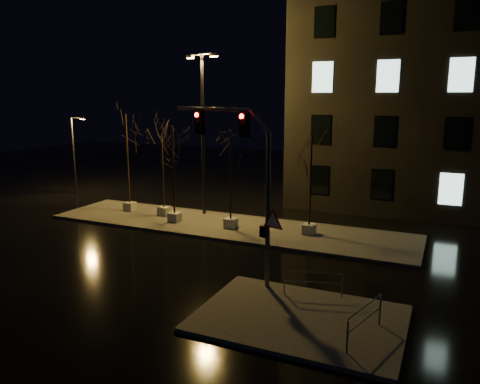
% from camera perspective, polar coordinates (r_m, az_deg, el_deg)
% --- Properties ---
extents(ground, '(90.00, 90.00, 0.00)m').
position_cam_1_polar(ground, '(22.79, -8.50, -8.04)').
color(ground, black).
rests_on(ground, ground).
extents(median, '(22.00, 5.00, 0.15)m').
position_cam_1_polar(median, '(27.75, -1.79, -4.17)').
color(median, '#45433E').
rests_on(median, ground).
extents(sidewalk_corner, '(7.00, 5.00, 0.15)m').
position_cam_1_polar(sidewalk_corner, '(16.86, 7.27, -15.04)').
color(sidewalk_corner, '#45433E').
rests_on(sidewalk_corner, ground).
extents(tree_0, '(1.80, 1.80, 6.52)m').
position_cam_1_polar(tree_0, '(31.24, -13.67, 6.64)').
color(tree_0, '#B6B2A9').
rests_on(tree_0, median).
extents(tree_1, '(1.80, 1.80, 5.19)m').
position_cam_1_polar(tree_1, '(29.59, -9.46, 4.60)').
color(tree_1, '#B6B2A9').
rests_on(tree_1, median).
extents(tree_2, '(1.80, 1.80, 5.93)m').
position_cam_1_polar(tree_2, '(27.90, -8.21, 5.37)').
color(tree_2, '#B6B2A9').
rests_on(tree_2, median).
extents(tree_3, '(1.80, 1.80, 5.77)m').
position_cam_1_polar(tree_3, '(26.28, -1.17, 4.86)').
color(tree_3, '#B6B2A9').
rests_on(tree_3, median).
extents(tree_4, '(1.80, 1.80, 5.52)m').
position_cam_1_polar(tree_4, '(25.34, 8.68, 4.04)').
color(tree_4, '#B6B2A9').
rests_on(tree_4, median).
extents(traffic_signal_mast, '(5.56, 1.65, 7.02)m').
position_cam_1_polar(traffic_signal_mast, '(18.53, 0.61, 2.76)').
color(traffic_signal_mast, '#54575B').
rests_on(traffic_signal_mast, sidewalk_corner).
extents(streetlight_main, '(2.48, 0.93, 10.02)m').
position_cam_1_polar(streetlight_main, '(29.55, -4.56, 8.29)').
color(streetlight_main, black).
rests_on(streetlight_main, median).
extents(streetlight_far, '(1.15, 0.54, 6.02)m').
position_cam_1_polar(streetlight_far, '(39.43, -19.53, 4.67)').
color(streetlight_far, black).
rests_on(streetlight_far, ground).
extents(guard_rail_a, '(2.14, 0.64, 0.96)m').
position_cam_1_polar(guard_rail_a, '(18.22, 8.92, -10.58)').
color(guard_rail_a, '#54575B').
rests_on(guard_rail_a, sidewalk_corner).
extents(guard_rail_b, '(0.68, 2.26, 1.11)m').
position_cam_1_polar(guard_rail_b, '(15.57, 15.00, -14.49)').
color(guard_rail_b, '#54575B').
rests_on(guard_rail_b, sidewalk_corner).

